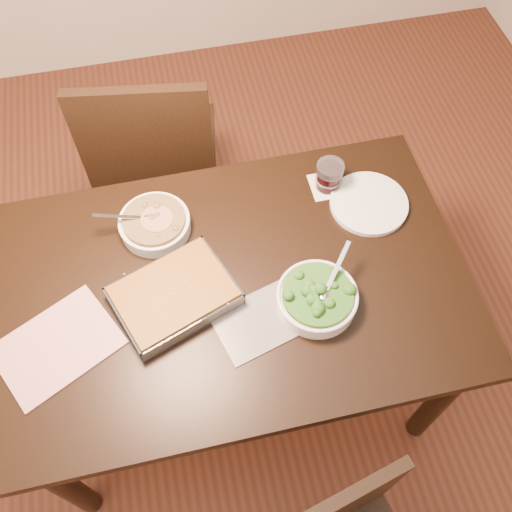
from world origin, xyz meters
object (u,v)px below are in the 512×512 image
chair_far (155,154)px  broccoli_bowl (317,298)px  baking_dish (174,296)px  stew_bowl (155,223)px  wine_tumbler (329,175)px  dinner_plate (369,203)px  table (234,298)px

chair_far → broccoli_bowl: bearing=123.6°
broccoli_bowl → baking_dish: (-0.40, 0.10, -0.00)m
stew_bowl → wine_tumbler: 0.58m
baking_dish → dinner_plate: bearing=-3.2°
wine_tumbler → baking_dish: bearing=-150.7°
table → wine_tumbler: (0.38, 0.29, 0.15)m
table → wine_tumbler: 0.50m
dinner_plate → chair_far: size_ratio=0.25×
table → chair_far: (-0.17, 0.73, -0.10)m
table → stew_bowl: size_ratio=5.66×
table → chair_far: size_ratio=1.41×
stew_bowl → dinner_plate: bearing=-4.8°
stew_bowl → chair_far: bearing=86.6°
wine_tumbler → table: bearing=-142.5°
stew_bowl → baking_dish: stew_bowl is taller
stew_bowl → dinner_plate: 0.68m
table → stew_bowl: stew_bowl is taller
table → baking_dish: baking_dish is taller
stew_bowl → broccoli_bowl: 0.55m
broccoli_bowl → baking_dish: broccoli_bowl is taller
stew_bowl → wine_tumbler: (0.57, 0.05, 0.02)m
table → dinner_plate: size_ratio=5.59×
table → chair_far: 0.76m
baking_dish → dinner_plate: baking_dish is taller
dinner_plate → table: bearing=-159.1°
baking_dish → wine_tumbler: 0.63m
wine_tumbler → broccoli_bowl: bearing=-110.8°
broccoli_bowl → baking_dish: bearing=166.2°
stew_bowl → wine_tumbler: size_ratio=2.52×
broccoli_bowl → chair_far: size_ratio=0.24×
table → dinner_plate: (0.48, 0.18, 0.10)m
broccoli_bowl → chair_far: 0.96m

